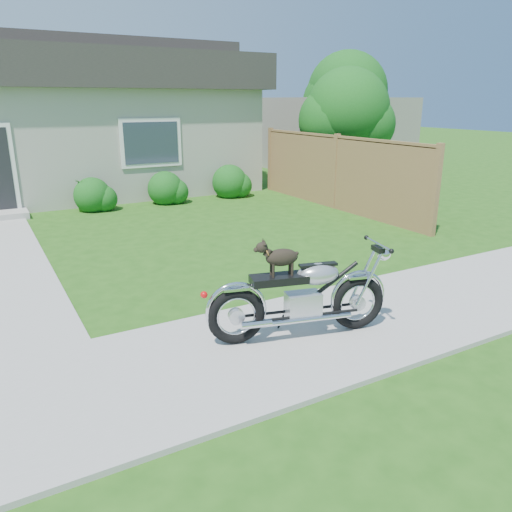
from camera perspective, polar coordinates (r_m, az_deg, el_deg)
The scene contains 10 objects.
ground at distance 5.51m, azimuth -6.48°, elevation -12.17°, with size 80.00×80.00×0.00m, color #235114.
sidewalk at distance 5.50m, azimuth -6.49°, elevation -11.99°, with size 24.00×2.20×0.04m, color #9E9B93.
walkway at distance 9.83m, azimuth -26.43°, elevation -0.38°, with size 1.20×8.00×0.03m, color #9E9B93.
house at distance 16.55m, azimuth -23.92°, elevation 14.07°, with size 12.60×7.03×4.50m.
fence at distance 13.15m, azimuth 9.09°, elevation 9.46°, with size 0.12×6.62×1.90m.
tree_near at distance 15.00m, azimuth 10.94°, elevation 15.60°, with size 2.44×2.36×3.62m.
tree_far at distance 19.39m, azimuth 10.77°, elevation 17.52°, with size 2.91×2.89×4.43m.
shrub_row at distance 13.27m, azimuth -21.28°, elevation 6.25°, with size 10.41×1.01×1.01m.
potted_plant_right at distance 13.40m, azimuth -19.05°, elevation 6.57°, with size 0.46×0.46×0.81m, color #235C19.
motorcycle_with_dog at distance 5.81m, azimuth 5.32°, elevation -4.42°, with size 2.19×0.85×1.18m.
Camera 1 is at (-1.81, -4.44, 2.71)m, focal length 35.00 mm.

